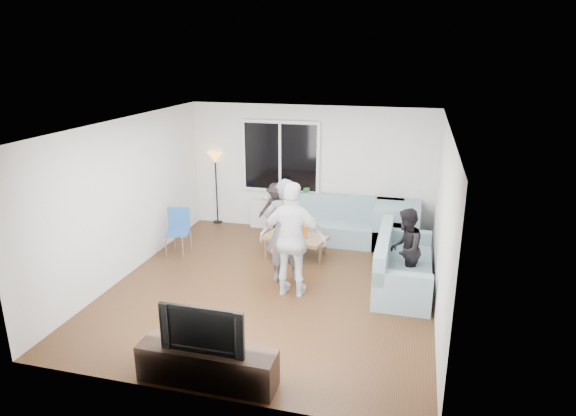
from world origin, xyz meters
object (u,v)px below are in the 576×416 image
(floor_lamp, at_px, (216,188))
(sofa_back_section, at_px, (342,221))
(sofa_right_section, at_px, (404,261))
(player_right, at_px, (293,240))
(television, at_px, (205,326))
(side_chair, at_px, (178,233))
(spectator_back, at_px, (276,209))
(tv_console, at_px, (207,365))
(player_left, at_px, (285,231))
(spectator_right, at_px, (405,249))
(coffee_table, at_px, (296,246))

(floor_lamp, bearing_deg, sofa_back_section, -8.92)
(sofa_back_section, relative_size, sofa_right_section, 1.15)
(floor_lamp, bearing_deg, player_right, -49.80)
(floor_lamp, relative_size, television, 1.60)
(sofa_back_section, distance_m, player_right, 2.50)
(side_chair, distance_m, floor_lamp, 1.91)
(floor_lamp, height_order, spectator_back, floor_lamp)
(tv_console, bearing_deg, player_left, 86.38)
(player_right, height_order, tv_console, player_right)
(side_chair, height_order, player_right, player_right)
(floor_lamp, distance_m, spectator_right, 4.63)
(player_left, xyz_separation_m, tv_console, (-0.17, -2.76, -0.65))
(player_right, bearing_deg, floor_lamp, -48.54)
(sofa_back_section, distance_m, coffee_table, 1.22)
(sofa_back_section, xyz_separation_m, spectator_right, (1.25, -1.77, 0.23))
(sofa_right_section, height_order, player_left, player_left)
(sofa_back_section, relative_size, television, 2.35)
(coffee_table, bearing_deg, player_left, -86.16)
(sofa_right_section, relative_size, coffee_table, 1.82)
(side_chair, xyz_separation_m, floor_lamp, (0.00, 1.88, 0.35))
(side_chair, relative_size, spectator_right, 0.65)
(side_chair, distance_m, player_left, 2.30)
(spectator_back, bearing_deg, sofa_back_section, -0.04)
(sofa_right_section, distance_m, floor_lamp, 4.61)
(coffee_table, distance_m, side_chair, 2.18)
(spectator_back, relative_size, tv_console, 0.68)
(coffee_table, distance_m, player_left, 1.24)
(side_chair, bearing_deg, player_left, -30.79)
(player_left, distance_m, tv_console, 2.84)
(spectator_right, height_order, tv_console, spectator_right)
(sofa_right_section, relative_size, spectator_right, 1.52)
(coffee_table, xyz_separation_m, tv_console, (-0.10, -3.79, 0.02))
(side_chair, bearing_deg, sofa_right_section, -19.62)
(sofa_right_section, distance_m, television, 3.71)
(spectator_right, bearing_deg, television, -26.71)
(side_chair, relative_size, player_left, 0.50)
(player_right, bearing_deg, spectator_right, -156.96)
(coffee_table, bearing_deg, spectator_right, -22.15)
(spectator_right, xyz_separation_m, spectator_back, (-2.62, 1.80, -0.11))
(player_right, xyz_separation_m, tv_console, (-0.41, -2.34, -0.68))
(floor_lamp, height_order, spectator_right, floor_lamp)
(spectator_back, relative_size, television, 1.12)
(player_right, xyz_separation_m, spectator_back, (-0.97, 2.46, -0.35))
(player_right, height_order, television, player_right)
(spectator_right, distance_m, television, 3.64)
(sofa_right_section, relative_size, spectator_back, 1.83)
(sofa_back_section, distance_m, side_chair, 3.16)
(sofa_back_section, relative_size, side_chair, 2.67)
(spectator_back, bearing_deg, television, -82.17)
(coffee_table, bearing_deg, floor_lamp, 146.17)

